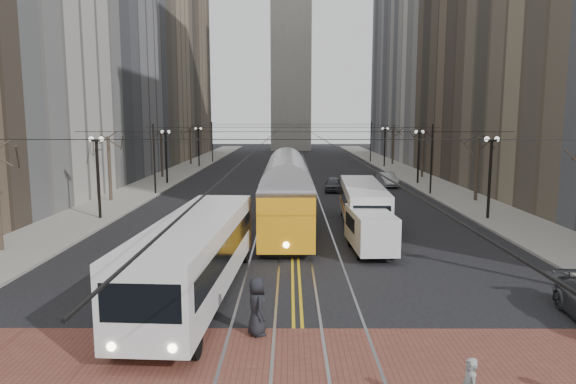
{
  "coord_description": "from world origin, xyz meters",
  "views": [
    {
      "loc": [
        -0.29,
        -17.62,
        7.07
      ],
      "look_at": [
        -0.38,
        10.95,
        3.0
      ],
      "focal_mm": 32.0,
      "sensor_mm": 36.0,
      "label": 1
    }
  ],
  "objects_px": {
    "transit_bus": "(196,259)",
    "rear_bus": "(363,206)",
    "streetcar": "(286,200)",
    "cargo_van": "(370,232)",
    "pedestrian_a": "(257,306)",
    "sedan_grey": "(333,184)",
    "sedan_silver": "(387,179)"
  },
  "relations": [
    {
      "from": "streetcar",
      "to": "sedan_silver",
      "type": "relative_size",
      "value": 3.55
    },
    {
      "from": "streetcar",
      "to": "sedan_silver",
      "type": "height_order",
      "value": "streetcar"
    },
    {
      "from": "transit_bus",
      "to": "rear_bus",
      "type": "distance_m",
      "value": 15.74
    },
    {
      "from": "rear_bus",
      "to": "cargo_van",
      "type": "distance_m",
      "value": 6.29
    },
    {
      "from": "rear_bus",
      "to": "cargo_van",
      "type": "bearing_deg",
      "value": -91.39
    },
    {
      "from": "transit_bus",
      "to": "pedestrian_a",
      "type": "height_order",
      "value": "transit_bus"
    },
    {
      "from": "streetcar",
      "to": "rear_bus",
      "type": "relative_size",
      "value": 1.44
    },
    {
      "from": "streetcar",
      "to": "cargo_van",
      "type": "xyz_separation_m",
      "value": [
        4.5,
        -5.98,
        -0.73
      ]
    },
    {
      "from": "cargo_van",
      "to": "sedan_silver",
      "type": "relative_size",
      "value": 1.15
    },
    {
      "from": "streetcar",
      "to": "pedestrian_a",
      "type": "bearing_deg",
      "value": -93.29
    },
    {
      "from": "rear_bus",
      "to": "sedan_grey",
      "type": "distance_m",
      "value": 17.28
    },
    {
      "from": "sedan_silver",
      "to": "pedestrian_a",
      "type": "relative_size",
      "value": 2.3
    },
    {
      "from": "sedan_grey",
      "to": "pedestrian_a",
      "type": "xyz_separation_m",
      "value": [
        -5.37,
        -34.08,
        0.3
      ]
    },
    {
      "from": "transit_bus",
      "to": "streetcar",
      "type": "height_order",
      "value": "streetcar"
    },
    {
      "from": "rear_bus",
      "to": "sedan_grey",
      "type": "relative_size",
      "value": 2.74
    },
    {
      "from": "sedan_grey",
      "to": "pedestrian_a",
      "type": "relative_size",
      "value": 2.07
    },
    {
      "from": "streetcar",
      "to": "sedan_grey",
      "type": "xyz_separation_m",
      "value": [
        4.5,
        17.54,
        -1.18
      ]
    },
    {
      "from": "transit_bus",
      "to": "rear_bus",
      "type": "bearing_deg",
      "value": 60.75
    },
    {
      "from": "streetcar",
      "to": "pedestrian_a",
      "type": "relative_size",
      "value": 8.15
    },
    {
      "from": "sedan_grey",
      "to": "transit_bus",
      "type": "bearing_deg",
      "value": -99.68
    },
    {
      "from": "streetcar",
      "to": "sedan_grey",
      "type": "relative_size",
      "value": 3.93
    },
    {
      "from": "pedestrian_a",
      "to": "transit_bus",
      "type": "bearing_deg",
      "value": 15.46
    },
    {
      "from": "transit_bus",
      "to": "sedan_grey",
      "type": "bearing_deg",
      "value": 78.59
    },
    {
      "from": "streetcar",
      "to": "sedan_grey",
      "type": "bearing_deg",
      "value": 75.33
    },
    {
      "from": "rear_bus",
      "to": "sedan_grey",
      "type": "height_order",
      "value": "rear_bus"
    },
    {
      "from": "transit_bus",
      "to": "sedan_silver",
      "type": "height_order",
      "value": "transit_bus"
    },
    {
      "from": "sedan_silver",
      "to": "transit_bus",
      "type": "bearing_deg",
      "value": -114.85
    },
    {
      "from": "sedan_grey",
      "to": "pedestrian_a",
      "type": "bearing_deg",
      "value": -94.0
    },
    {
      "from": "transit_bus",
      "to": "pedestrian_a",
      "type": "xyz_separation_m",
      "value": [
        2.61,
        -3.54,
        -0.61
      ]
    },
    {
      "from": "cargo_van",
      "to": "pedestrian_a",
      "type": "distance_m",
      "value": 11.84
    },
    {
      "from": "cargo_van",
      "to": "rear_bus",
      "type": "bearing_deg",
      "value": 82.93
    },
    {
      "from": "pedestrian_a",
      "to": "cargo_van",
      "type": "bearing_deg",
      "value": -47.89
    }
  ]
}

